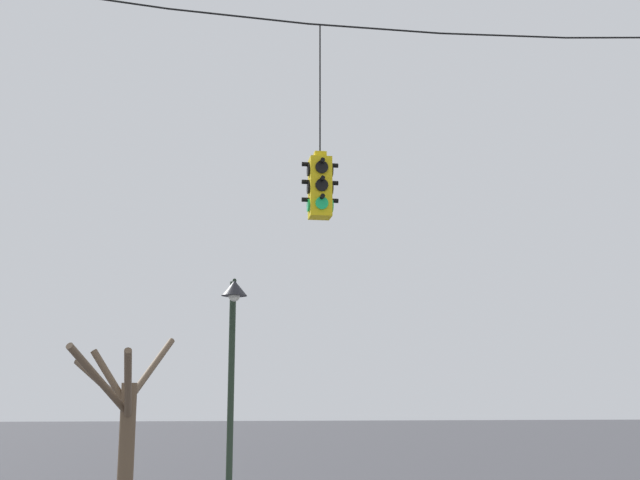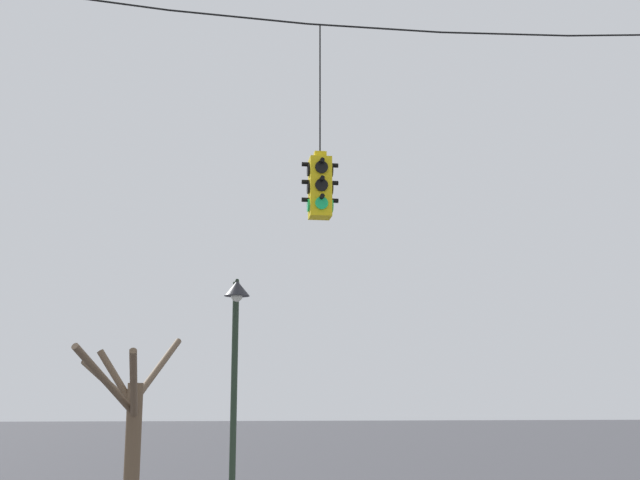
# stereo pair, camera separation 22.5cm
# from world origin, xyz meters

# --- Properties ---
(span_wire) EXTENTS (15.76, 0.03, 0.55)m
(span_wire) POSITION_xyz_m (0.00, 0.09, 8.67)
(span_wire) COLOR black
(traffic_light_near_right_pole) EXTENTS (0.58, 0.58, 3.26)m
(traffic_light_near_right_pole) POSITION_xyz_m (-0.93, 0.09, 5.75)
(traffic_light_near_right_pole) COLOR yellow
(street_lamp) EXTENTS (0.47, 0.82, 4.66)m
(street_lamp) POSITION_xyz_m (-2.11, 2.94, 3.46)
(street_lamp) COLOR #233323
(street_lamp) RESTS_ON ground_plane
(bare_tree) EXTENTS (2.39, 4.34, 4.08)m
(bare_tree) POSITION_xyz_m (-4.36, 7.41, 2.11)
(bare_tree) COLOR brown
(bare_tree) RESTS_ON ground_plane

